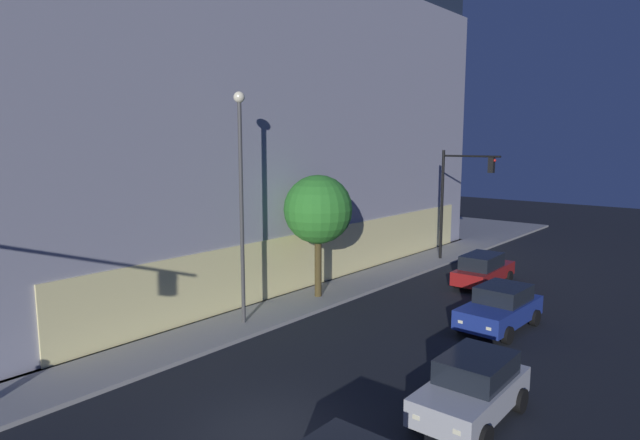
{
  "coord_description": "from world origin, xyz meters",
  "views": [
    {
      "loc": [
        -8.95,
        -9.41,
        7.48
      ],
      "look_at": [
        5.94,
        3.15,
        4.63
      ],
      "focal_mm": 30.04,
      "sensor_mm": 36.0,
      "label": 1
    }
  ],
  "objects": [
    {
      "name": "car_blue",
      "position": [
        11.63,
        -1.56,
        0.87
      ],
      "size": [
        4.42,
        2.25,
        1.72
      ],
      "color": "navy",
      "rests_on": "ground"
    },
    {
      "name": "modern_building",
      "position": [
        12.29,
        20.11,
        9.79
      ],
      "size": [
        32.52,
        24.17,
        19.74
      ],
      "color": "#4C4C51",
      "rests_on": "ground"
    },
    {
      "name": "sidewalk_tree",
      "position": [
        10.0,
        6.69,
        4.32
      ],
      "size": [
        3.24,
        3.24,
        5.82
      ],
      "color": "#473A1E",
      "rests_on": "sidewalk_corner"
    },
    {
      "name": "traffic_light_far_corner",
      "position": [
        21.48,
        5.16,
        4.67
      ],
      "size": [
        0.33,
        3.68,
        6.82
      ],
      "color": "black",
      "rests_on": "sidewalk_corner"
    },
    {
      "name": "car_silver",
      "position": [
        4.19,
        -3.75,
        0.88
      ],
      "size": [
        4.06,
        2.08,
        1.72
      ],
      "color": "#B7BABF",
      "rests_on": "ground"
    },
    {
      "name": "car_red",
      "position": [
        17.47,
        1.69,
        0.86
      ],
      "size": [
        4.59,
        2.06,
        1.7
      ],
      "color": "maroon",
      "rests_on": "ground"
    },
    {
      "name": "street_lamp_sidewalk",
      "position": [
        5.17,
        6.59,
        5.84
      ],
      "size": [
        0.44,
        0.44,
        9.26
      ],
      "color": "#424242",
      "rests_on": "sidewalk_corner"
    },
    {
      "name": "ground_plane",
      "position": [
        0.0,
        0.0,
        0.0
      ],
      "size": [
        120.0,
        120.0,
        0.0
      ],
      "primitive_type": "plane",
      "color": "black"
    }
  ]
}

